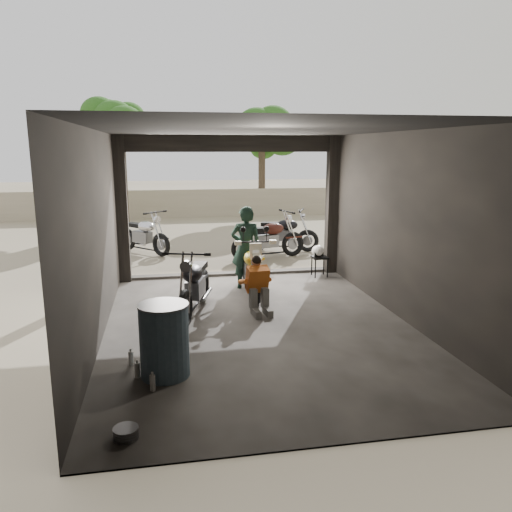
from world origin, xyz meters
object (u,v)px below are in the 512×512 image
object	(u,v)px
mechanic	(259,287)
rider	(246,248)
outside_bike_a	(143,232)
outside_bike_b	(269,235)
stool	(320,260)
helmet	(318,251)
left_bike	(194,280)
sign_post	(349,208)
oil_drum	(164,341)
main_bike	(251,265)
outside_bike_c	(283,230)

from	to	relation	value
mechanic	rider	bearing A→B (deg)	82.23
outside_bike_a	outside_bike_b	bearing A→B (deg)	-63.87
mechanic	stool	bearing A→B (deg)	45.07
helmet	outside_bike_b	bearing A→B (deg)	120.07
left_bike	sign_post	xyz separation A→B (m)	(4.00, 2.99, 0.88)
helmet	oil_drum	bearing A→B (deg)	-115.04
helmet	main_bike	bearing A→B (deg)	-136.60
left_bike	mechanic	world-z (taller)	left_bike
main_bike	stool	world-z (taller)	main_bike
outside_bike_c	sign_post	world-z (taller)	sign_post
outside_bike_c	oil_drum	bearing A→B (deg)	177.75
outside_bike_c	left_bike	bearing A→B (deg)	172.80
main_bike	outside_bike_b	bearing A→B (deg)	73.65
main_bike	rider	distance (m)	0.47
outside_bike_c	rider	size ratio (longest dim) A/B	1.02
left_bike	outside_bike_c	size ratio (longest dim) A/B	1.01
outside_bike_c	mechanic	xyz separation A→B (m)	(-1.75, -5.45, -0.11)
main_bike	left_bike	bearing A→B (deg)	-137.42
left_bike	outside_bike_a	bearing A→B (deg)	117.21
stool	outside_bike_a	bearing A→B (deg)	139.54
oil_drum	main_bike	bearing A→B (deg)	63.72
outside_bike_a	outside_bike_b	distance (m)	3.58
outside_bike_c	rider	bearing A→B (deg)	177.44
helmet	sign_post	bearing A→B (deg)	52.18
main_bike	sign_post	bearing A→B (deg)	36.38
left_bike	sign_post	distance (m)	5.07
mechanic	stool	world-z (taller)	mechanic
outside_bike_c	oil_drum	distance (m)	8.44
left_bike	outside_bike_c	bearing A→B (deg)	77.39
stool	helmet	size ratio (longest dim) A/B	1.64
sign_post	outside_bike_a	bearing A→B (deg)	157.54
outside_bike_b	mechanic	size ratio (longest dim) A/B	1.89
left_bike	oil_drum	world-z (taller)	left_bike
rider	sign_post	bearing A→B (deg)	-135.35
rider	sign_post	xyz separation A→B (m)	(2.83, 1.56, 0.61)
outside_bike_a	stool	bearing A→B (deg)	-82.60
left_bike	rider	distance (m)	1.86
outside_bike_c	oil_drum	size ratio (longest dim) A/B	1.84
outside_bike_c	sign_post	xyz separation A→B (m)	(1.12, -2.22, 0.88)
left_bike	oil_drum	bearing A→B (deg)	-86.04
stool	oil_drum	world-z (taller)	oil_drum
outside_bike_b	outside_bike_a	bearing A→B (deg)	53.53
outside_bike_a	mechanic	xyz separation A→B (m)	(2.21, -5.82, -0.12)
outside_bike_a	helmet	bearing A→B (deg)	-82.98
outside_bike_a	sign_post	distance (m)	5.77
main_bike	outside_bike_a	distance (m)	5.08
outside_bike_b	rider	size ratio (longest dim) A/B	1.07
sign_post	outside_bike_b	bearing A→B (deg)	148.66
outside_bike_a	oil_drum	xyz separation A→B (m)	(0.54, -8.09, -0.13)
left_bike	outside_bike_b	xyz separation A→B (m)	(2.25, 4.26, 0.02)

